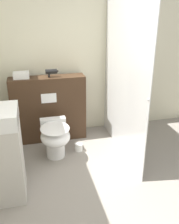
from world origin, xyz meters
name	(u,v)px	position (x,y,z in m)	size (l,w,h in m)	color
ground_plane	(113,223)	(0.00, 0.00, 0.00)	(12.00, 12.00, 0.00)	gray
wall_back	(72,56)	(0.00, 2.13, 1.25)	(8.00, 0.06, 2.50)	beige
partition_panel	(49,109)	(-0.42, 1.87, 0.50)	(1.11, 0.27, 1.01)	#3D2819
shower_glass	(123,77)	(0.54, 1.31, 1.09)	(0.04, 1.59, 2.18)	silver
toilet	(55,138)	(-0.40, 1.30, 0.31)	(0.39, 0.54, 0.51)	white
sink_vanity	(0,155)	(-1.04, 0.68, 0.51)	(0.46, 0.48, 1.16)	beige
hair_drier	(52,72)	(-0.35, 1.85, 1.09)	(0.19, 0.07, 0.12)	black
folded_towel	(21,75)	(-0.78, 1.89, 1.05)	(0.22, 0.17, 0.09)	white
spare_toilet_roll	(79,147)	(-0.06, 1.39, 0.06)	(0.11, 0.11, 0.11)	white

